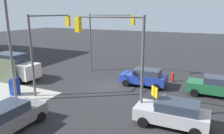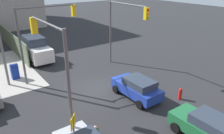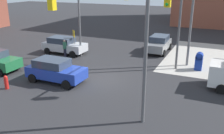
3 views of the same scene
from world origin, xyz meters
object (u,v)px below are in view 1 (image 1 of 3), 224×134
Objects in this scene: van_white_delivery at (13,67)px; mailbox_blue at (14,86)px; sedan_gray at (9,117)px; pedestrian_crossing at (164,105)px; traffic_signal_ne_corner at (48,37)px; street_lamp_corner at (14,39)px; traffic_signal_nw_corner at (115,46)px; fire_hydrant at (173,77)px; sedan_green at (216,86)px; sedan_blue at (144,77)px; traffic_signal_se_corner at (107,31)px; hatchback_silver at (173,113)px.

mailbox_blue is at bearing 139.64° from van_white_delivery.
sedan_gray is 9.36m from pedestrian_crossing.
street_lamp_corner is (0.63, 2.95, 0.08)m from traffic_signal_ne_corner.
traffic_signal_ne_corner is 4.90m from mailbox_blue.
traffic_signal_ne_corner is (7.15, -2.01, 0.02)m from traffic_signal_nw_corner.
sedan_gray is at bearing 151.18° from pedestrian_crossing.
mailbox_blue is at bearing 55.89° from traffic_signal_ne_corner.
traffic_signal_ne_corner is at bearing 109.05° from pedestrian_crossing.
fire_hydrant is at bearing -117.27° from sedan_gray.
street_lamp_corner is 1.89× the size of sedan_green.
fire_hydrant is 15.03m from sedan_gray.
traffic_signal_ne_corner reaches higher than sedan_blue.
traffic_signal_nw_corner reaches higher than mailbox_blue.
van_white_delivery is (7.54, 6.30, -3.35)m from traffic_signal_se_corner.
mailbox_blue is at bearing 24.23° from sedan_green.
van_white_delivery reaches higher than hatchback_silver.
hatchback_silver is at bearing 99.70° from fire_hydrant.
traffic_signal_se_corner is at bearing 71.03° from pedestrian_crossing.
street_lamp_corner reaches higher than sedan_blue.
fire_hydrant is (-11.20, -9.20, -0.28)m from mailbox_blue.
traffic_signal_nw_corner is at bearing -176.76° from mailbox_blue.
sedan_gray is at bearing 136.10° from mailbox_blue.
pedestrian_crossing is (-10.93, -1.64, -3.87)m from street_lamp_corner.
mailbox_blue is 12.06m from pedestrian_crossing.
fire_hydrant is 0.23× the size of sedan_blue.
fire_hydrant is 8.05m from pedestrian_crossing.
sedan_green is 1.02× the size of sedan_blue.
street_lamp_corner is 14.60m from fire_hydrant.
sedan_gray is (-4.32, 4.15, 0.08)m from mailbox_blue.
traffic_signal_ne_corner is 6.44m from van_white_delivery.
traffic_signal_nw_corner is 7.83m from street_lamp_corner.
sedan_blue is at bearing -91.74° from traffic_signal_nw_corner.
traffic_signal_nw_corner is at bearing 128.81° from pedestrian_crossing.
sedan_gray is (10.70, 10.91, -0.00)m from sedan_green.
fire_hydrant is at bearing -140.60° from mailbox_blue.
sedan_gray is at bearing 45.57° from sedan_green.
traffic_signal_se_corner is 6.91× the size of fire_hydrant.
sedan_gray is (-3.24, 3.72, -3.86)m from street_lamp_corner.
sedan_blue and sedan_gray have the same top height.
sedan_blue is (-0.19, -6.24, -3.75)m from traffic_signal_nw_corner.
hatchback_silver is 9.51m from sedan_gray.
van_white_delivery is at bearing 21.85° from fire_hydrant.
traffic_signal_se_corner is at bearing -106.55° from traffic_signal_ne_corner.
sedan_gray is at bearing 62.73° from fire_hydrant.
traffic_signal_nw_corner is 1.56× the size of sedan_gray.
van_white_delivery reaches higher than mailbox_blue.
mailbox_blue is at bearing 68.31° from traffic_signal_se_corner.
mailbox_blue is at bearing -43.90° from sedan_gray.
mailbox_blue is (8.85, 0.50, -3.83)m from traffic_signal_nw_corner.
traffic_signal_ne_corner is 11.86m from hatchback_silver.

